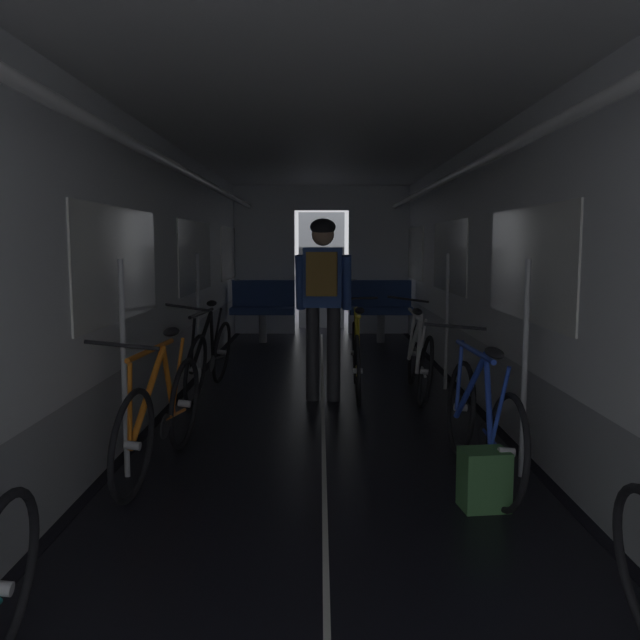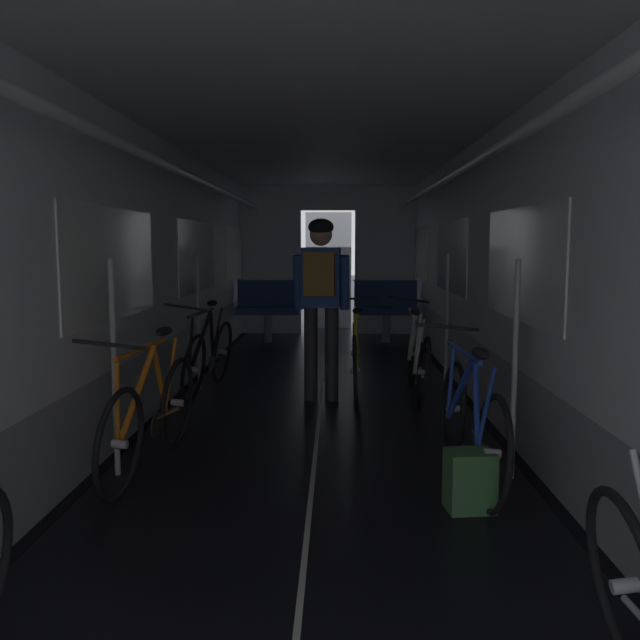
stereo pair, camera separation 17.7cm
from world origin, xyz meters
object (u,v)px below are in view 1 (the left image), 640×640
Objects in this scene: bicycle_yellow_in_aisle at (353,356)px; bicycle_orange at (158,415)px; bicycle_blue at (477,420)px; bicycle_black at (206,356)px; bicycle_white at (416,357)px; bench_seat_far_right at (377,305)px; bench_seat_far_left at (260,305)px; backpack_on_floor at (481,479)px; person_cyclist_aisle at (320,289)px.

bicycle_orange is at bearing -121.85° from bicycle_yellow_in_aisle.
bicycle_black is (-2.13, 2.46, -0.00)m from bicycle_blue.
bicycle_white is at bearing 90.99° from bicycle_blue.
bench_seat_far_right is at bearing 81.16° from bicycle_yellow_in_aisle.
bench_seat_far_left is 6.75m from backpack_on_floor.
bench_seat_far_right is 4.02m from person_cyclist_aisle.
person_cyclist_aisle is at bearing 114.98° from bicycle_blue.
bicycle_black is at bearing 130.86° from bicycle_blue.
bench_seat_far_left is 1.80m from bench_seat_far_right.
bicycle_blue is 2.44m from person_cyclist_aisle.
bench_seat_far_right is 0.58× the size of bicycle_black.
bicycle_blue is at bearing -3.76° from bicycle_orange.
person_cyclist_aisle reaches higher than bicycle_white.
bicycle_orange is at bearing 176.24° from bicycle_blue.
bicycle_orange is at bearing -132.17° from bicycle_white.
bench_seat_far_right is 6.51m from backpack_on_floor.
person_cyclist_aisle is 1.02× the size of bicycle_yellow_in_aisle.
bicycle_black reaches higher than backpack_on_floor.
person_cyclist_aisle is at bearing -102.99° from bench_seat_far_right.
bicycle_blue is at bearing -72.50° from bench_seat_far_left.
bicycle_white reaches higher than backpack_on_floor.
person_cyclist_aisle is at bearing 61.78° from bicycle_orange.
person_cyclist_aisle reaches higher than bicycle_orange.
bicycle_yellow_in_aisle is (-0.66, 2.39, 0.00)m from bicycle_blue.
bicycle_yellow_in_aisle is 4.97× the size of backpack_on_floor.
bench_seat_far_right is at bearing 71.51° from bicycle_orange.
bench_seat_far_left is 5.88m from bicycle_orange.
bench_seat_far_left and bicycle_white have the same top height.
bicycle_yellow_in_aisle is (1.24, -3.62, -0.18)m from bench_seat_far_left.
bicycle_orange is 1.00× the size of bicycle_white.
bench_seat_far_right is at bearing 77.01° from person_cyclist_aisle.
bench_seat_far_left is at bearing 88.40° from bicycle_orange.
bicycle_yellow_in_aisle is at bearing -71.12° from bench_seat_far_left.
bench_seat_far_right is at bearing 0.00° from bench_seat_far_left.
bicycle_black is (-0.07, 2.33, -0.00)m from bicycle_orange.
backpack_on_floor is (1.97, -0.62, -0.21)m from bicycle_orange.
bicycle_yellow_in_aisle is at bearing 58.15° from bicycle_orange.
bicycle_blue is at bearing -74.64° from bicycle_yellow_in_aisle.
bench_seat_far_right reaches higher than bicycle_orange.
bicycle_blue is 1.00× the size of bicycle_orange.
bicycle_blue is (0.09, -6.01, -0.19)m from bench_seat_far_right.
bicycle_yellow_in_aisle is at bearing 105.36° from bicycle_blue.
bicycle_yellow_in_aisle is (-0.56, -3.62, -0.18)m from bench_seat_far_right.
bicycle_orange is at bearing -108.49° from bench_seat_far_right.
bicycle_orange is 1.00× the size of bicycle_yellow_in_aisle.
bench_seat_far_right is 6.01m from bicycle_blue.
backpack_on_floor is (-0.05, -2.85, -0.21)m from bicycle_white.
bicycle_white is 2.86m from backpack_on_floor.
bench_seat_far_left is at bearing 108.88° from bicycle_yellow_in_aisle.
bicycle_blue is at bearing -65.02° from person_cyclist_aisle.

